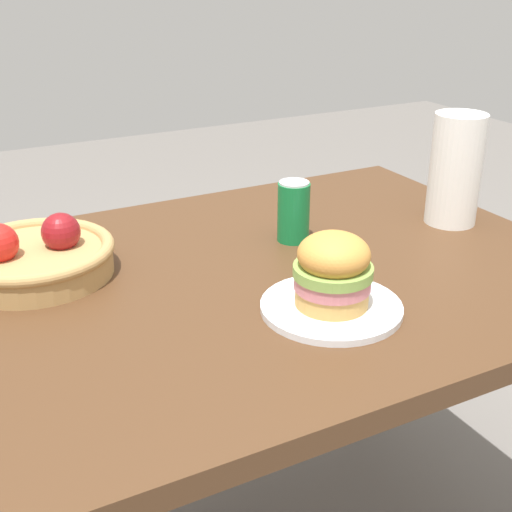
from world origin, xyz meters
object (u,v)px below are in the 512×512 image
object	(u,v)px
plate	(331,307)
sandwich	(333,270)
soda_can	(294,211)
paper_towel_roll	(455,170)
fruit_basket	(35,256)

from	to	relation	value
plate	sandwich	xyz separation A→B (m)	(0.00, 0.00, 0.07)
soda_can	paper_towel_roll	size ratio (longest dim) A/B	0.53
plate	fruit_basket	bearing A→B (deg)	137.87
sandwich	soda_can	xyz separation A→B (m)	(0.10, 0.29, -0.01)
paper_towel_roll	soda_can	bearing A→B (deg)	168.77
paper_towel_roll	plate	bearing A→B (deg)	-154.19
paper_towel_roll	fruit_basket	bearing A→B (deg)	170.40
sandwich	soda_can	size ratio (longest dim) A/B	1.04
plate	paper_towel_roll	bearing A→B (deg)	25.81
plate	soda_can	world-z (taller)	soda_can
sandwich	plate	bearing A→B (deg)	0.00
plate	paper_towel_roll	size ratio (longest dim) A/B	0.99
sandwich	soda_can	distance (m)	0.31
plate	paper_towel_roll	xyz separation A→B (m)	(0.46, 0.22, 0.11)
plate	soda_can	size ratio (longest dim) A/B	1.88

